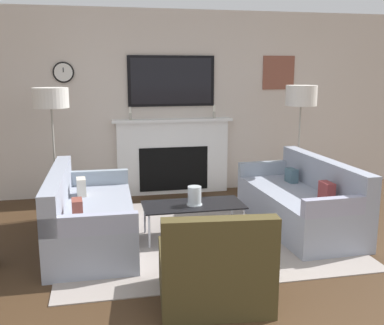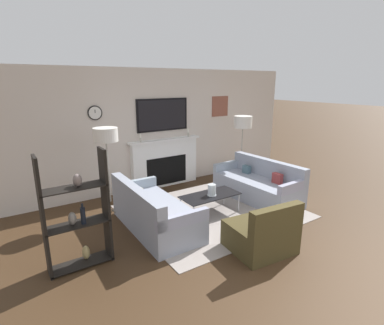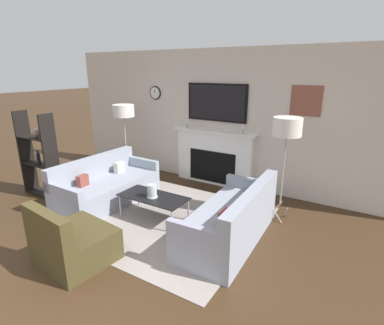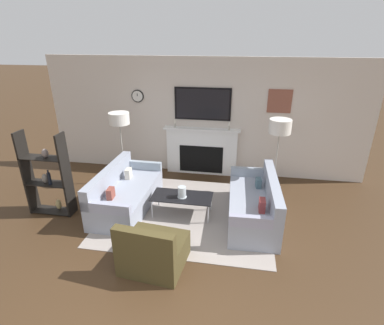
{
  "view_description": "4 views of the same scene",
  "coord_description": "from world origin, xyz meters",
  "px_view_note": "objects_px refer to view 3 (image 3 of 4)",
  "views": [
    {
      "loc": [
        -1.09,
        -1.76,
        1.84
      ],
      "look_at": [
        -0.03,
        3.27,
        0.78
      ],
      "focal_mm": 42.0,
      "sensor_mm": 36.0,
      "label": 1
    },
    {
      "loc": [
        -3.25,
        -1.23,
        2.41
      ],
      "look_at": [
        -0.15,
        3.43,
        0.89
      ],
      "focal_mm": 28.0,
      "sensor_mm": 36.0,
      "label": 2
    },
    {
      "loc": [
        2.71,
        -0.5,
        2.3
      ],
      "look_at": [
        0.29,
        3.45,
        0.86
      ],
      "focal_mm": 28.0,
      "sensor_mm": 36.0,
      "label": 3
    },
    {
      "loc": [
        0.9,
        -1.82,
        3.11
      ],
      "look_at": [
        -0.01,
        3.49,
        0.81
      ],
      "focal_mm": 28.0,
      "sensor_mm": 36.0,
      "label": 4
    }
  ],
  "objects_px": {
    "coffee_table": "(153,198)",
    "floor_lamp_left": "(123,112)",
    "couch_left": "(106,187)",
    "floor_lamp_right": "(287,128)",
    "couch_right": "(231,221)",
    "hurricane_candle": "(152,192)",
    "armchair": "(72,243)",
    "shelf_unit": "(39,158)"
  },
  "relations": [
    {
      "from": "armchair",
      "to": "floor_lamp_left",
      "type": "xyz_separation_m",
      "value": [
        -1.41,
        2.47,
        1.23
      ]
    },
    {
      "from": "coffee_table",
      "to": "floor_lamp_left",
      "type": "height_order",
      "value": "floor_lamp_left"
    },
    {
      "from": "armchair",
      "to": "couch_right",
      "type": "bearing_deg",
      "value": 45.81
    },
    {
      "from": "couch_right",
      "to": "shelf_unit",
      "type": "relative_size",
      "value": 1.22
    },
    {
      "from": "coffee_table",
      "to": "floor_lamp_right",
      "type": "xyz_separation_m",
      "value": [
        1.73,
        1.05,
        1.12
      ]
    },
    {
      "from": "couch_right",
      "to": "floor_lamp_right",
      "type": "distance_m",
      "value": 1.59
    },
    {
      "from": "floor_lamp_right",
      "to": "armchair",
      "type": "bearing_deg",
      "value": -126.96
    },
    {
      "from": "floor_lamp_right",
      "to": "couch_left",
      "type": "bearing_deg",
      "value": -161.22
    },
    {
      "from": "couch_right",
      "to": "floor_lamp_left",
      "type": "height_order",
      "value": "floor_lamp_left"
    },
    {
      "from": "couch_right",
      "to": "shelf_unit",
      "type": "bearing_deg",
      "value": -173.89
    },
    {
      "from": "couch_left",
      "to": "couch_right",
      "type": "height_order",
      "value": "couch_right"
    },
    {
      "from": "floor_lamp_right",
      "to": "shelf_unit",
      "type": "xyz_separation_m",
      "value": [
        -4.15,
        -1.37,
        -0.75
      ]
    },
    {
      "from": "hurricane_candle",
      "to": "floor_lamp_right",
      "type": "relative_size",
      "value": 0.13
    },
    {
      "from": "coffee_table",
      "to": "shelf_unit",
      "type": "distance_m",
      "value": 2.48
    },
    {
      "from": "couch_left",
      "to": "couch_right",
      "type": "distance_m",
      "value": 2.46
    },
    {
      "from": "hurricane_candle",
      "to": "shelf_unit",
      "type": "bearing_deg",
      "value": -173.06
    },
    {
      "from": "floor_lamp_right",
      "to": "shelf_unit",
      "type": "relative_size",
      "value": 1.04
    },
    {
      "from": "armchair",
      "to": "coffee_table",
      "type": "height_order",
      "value": "armchair"
    },
    {
      "from": "armchair",
      "to": "floor_lamp_right",
      "type": "xyz_separation_m",
      "value": [
        1.86,
        2.47,
        1.22
      ]
    },
    {
      "from": "armchair",
      "to": "hurricane_candle",
      "type": "distance_m",
      "value": 1.42
    },
    {
      "from": "couch_left",
      "to": "floor_lamp_right",
      "type": "distance_m",
      "value": 3.25
    },
    {
      "from": "coffee_table",
      "to": "shelf_unit",
      "type": "xyz_separation_m",
      "value": [
        -2.43,
        -0.33,
        0.37
      ]
    },
    {
      "from": "couch_right",
      "to": "hurricane_candle",
      "type": "distance_m",
      "value": 1.33
    },
    {
      "from": "couch_right",
      "to": "floor_lamp_right",
      "type": "height_order",
      "value": "floor_lamp_right"
    },
    {
      "from": "coffee_table",
      "to": "couch_right",
      "type": "bearing_deg",
      "value": 3.1
    },
    {
      "from": "couch_right",
      "to": "shelf_unit",
      "type": "xyz_separation_m",
      "value": [
        -3.75,
        -0.4,
        0.44
      ]
    },
    {
      "from": "shelf_unit",
      "to": "coffee_table",
      "type": "bearing_deg",
      "value": 7.74
    },
    {
      "from": "couch_left",
      "to": "shelf_unit",
      "type": "distance_m",
      "value": 1.42
    },
    {
      "from": "couch_left",
      "to": "floor_lamp_right",
      "type": "bearing_deg",
      "value": 18.78
    },
    {
      "from": "couch_left",
      "to": "coffee_table",
      "type": "xyz_separation_m",
      "value": [
        1.14,
        -0.07,
        0.08
      ]
    },
    {
      "from": "couch_right",
      "to": "floor_lamp_right",
      "type": "xyz_separation_m",
      "value": [
        0.4,
        0.97,
        1.19
      ]
    },
    {
      "from": "couch_left",
      "to": "floor_lamp_left",
      "type": "distance_m",
      "value": 1.6
    },
    {
      "from": "couch_left",
      "to": "armchair",
      "type": "distance_m",
      "value": 1.8
    },
    {
      "from": "couch_right",
      "to": "floor_lamp_left",
      "type": "bearing_deg",
      "value": 161.2
    },
    {
      "from": "floor_lamp_right",
      "to": "hurricane_candle",
      "type": "bearing_deg",
      "value": -147.87
    },
    {
      "from": "shelf_unit",
      "to": "floor_lamp_right",
      "type": "bearing_deg",
      "value": 18.33
    },
    {
      "from": "couch_left",
      "to": "floor_lamp_left",
      "type": "xyz_separation_m",
      "value": [
        -0.4,
        0.97,
        1.21
      ]
    },
    {
      "from": "armchair",
      "to": "shelf_unit",
      "type": "height_order",
      "value": "shelf_unit"
    },
    {
      "from": "couch_right",
      "to": "floor_lamp_right",
      "type": "bearing_deg",
      "value": 67.46
    },
    {
      "from": "hurricane_candle",
      "to": "armchair",
      "type": "bearing_deg",
      "value": -95.8
    },
    {
      "from": "couch_left",
      "to": "coffee_table",
      "type": "relative_size",
      "value": 1.7
    },
    {
      "from": "shelf_unit",
      "to": "couch_left",
      "type": "bearing_deg",
      "value": 17.31
    }
  ]
}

